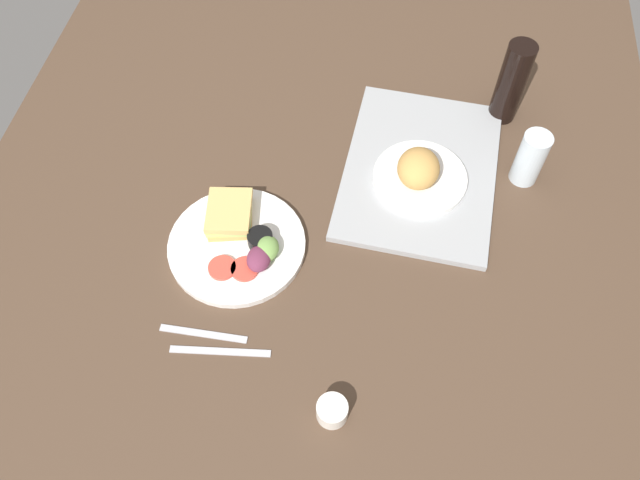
{
  "coord_description": "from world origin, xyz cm",
  "views": [
    {
      "loc": [
        68.92,
        13.37,
        109.87
      ],
      "look_at": [
        2.0,
        3.0,
        4.0
      ],
      "focal_mm": 35.15,
      "sensor_mm": 36.0,
      "label": 1
    }
  ],
  "objects_px": {
    "plate_with_salad": "(239,240)",
    "espresso_cup": "(332,411)",
    "fork": "(203,333)",
    "bread_plate_near": "(419,173)",
    "drinking_glass": "(530,158)",
    "soda_bottle": "(511,83)",
    "knife": "(220,351)",
    "serving_tray": "(420,170)"
  },
  "relations": [
    {
      "from": "serving_tray",
      "to": "espresso_cup",
      "type": "height_order",
      "value": "espresso_cup"
    },
    {
      "from": "serving_tray",
      "to": "bread_plate_near",
      "type": "bearing_deg",
      "value": -6.51
    },
    {
      "from": "serving_tray",
      "to": "knife",
      "type": "height_order",
      "value": "serving_tray"
    },
    {
      "from": "plate_with_salad",
      "to": "bread_plate_near",
      "type": "bearing_deg",
      "value": 120.93
    },
    {
      "from": "fork",
      "to": "drinking_glass",
      "type": "bearing_deg",
      "value": 38.43
    },
    {
      "from": "soda_bottle",
      "to": "espresso_cup",
      "type": "xyz_separation_m",
      "value": [
        0.78,
        -0.3,
        -0.08
      ]
    },
    {
      "from": "bread_plate_near",
      "to": "knife",
      "type": "xyz_separation_m",
      "value": [
        0.45,
        -0.34,
        -0.04
      ]
    },
    {
      "from": "bread_plate_near",
      "to": "fork",
      "type": "height_order",
      "value": "bread_plate_near"
    },
    {
      "from": "drinking_glass",
      "to": "knife",
      "type": "relative_size",
      "value": 0.68
    },
    {
      "from": "knife",
      "to": "bread_plate_near",
      "type": "bearing_deg",
      "value": 47.22
    },
    {
      "from": "serving_tray",
      "to": "espresso_cup",
      "type": "relative_size",
      "value": 8.04
    },
    {
      "from": "plate_with_salad",
      "to": "soda_bottle",
      "type": "bearing_deg",
      "value": 130.38
    },
    {
      "from": "drinking_glass",
      "to": "soda_bottle",
      "type": "relative_size",
      "value": 0.63
    },
    {
      "from": "serving_tray",
      "to": "bread_plate_near",
      "type": "distance_m",
      "value": 0.05
    },
    {
      "from": "plate_with_salad",
      "to": "drinking_glass",
      "type": "distance_m",
      "value": 0.64
    },
    {
      "from": "soda_bottle",
      "to": "knife",
      "type": "bearing_deg",
      "value": -36.89
    },
    {
      "from": "drinking_glass",
      "to": "fork",
      "type": "relative_size",
      "value": 0.77
    },
    {
      "from": "drinking_glass",
      "to": "knife",
      "type": "distance_m",
      "value": 0.76
    },
    {
      "from": "serving_tray",
      "to": "plate_with_salad",
      "type": "distance_m",
      "value": 0.43
    },
    {
      "from": "bread_plate_near",
      "to": "plate_with_salad",
      "type": "distance_m",
      "value": 0.41
    },
    {
      "from": "espresso_cup",
      "to": "fork",
      "type": "height_order",
      "value": "espresso_cup"
    },
    {
      "from": "drinking_glass",
      "to": "espresso_cup",
      "type": "relative_size",
      "value": 2.32
    },
    {
      "from": "drinking_glass",
      "to": "knife",
      "type": "bearing_deg",
      "value": -48.13
    },
    {
      "from": "bread_plate_near",
      "to": "espresso_cup",
      "type": "bearing_deg",
      "value": -11.86
    },
    {
      "from": "bread_plate_near",
      "to": "soda_bottle",
      "type": "bearing_deg",
      "value": 143.09
    },
    {
      "from": "drinking_glass",
      "to": "knife",
      "type": "height_order",
      "value": "drinking_glass"
    },
    {
      "from": "plate_with_salad",
      "to": "espresso_cup",
      "type": "relative_size",
      "value": 5.05
    },
    {
      "from": "serving_tray",
      "to": "plate_with_salad",
      "type": "relative_size",
      "value": 1.59
    },
    {
      "from": "plate_with_salad",
      "to": "fork",
      "type": "relative_size",
      "value": 1.66
    },
    {
      "from": "serving_tray",
      "to": "fork",
      "type": "bearing_deg",
      "value": -39.81
    },
    {
      "from": "drinking_glass",
      "to": "knife",
      "type": "xyz_separation_m",
      "value": [
        0.51,
        -0.57,
        -0.06
      ]
    },
    {
      "from": "serving_tray",
      "to": "drinking_glass",
      "type": "relative_size",
      "value": 3.46
    },
    {
      "from": "plate_with_salad",
      "to": "espresso_cup",
      "type": "bearing_deg",
      "value": 36.67
    },
    {
      "from": "drinking_glass",
      "to": "fork",
      "type": "height_order",
      "value": "drinking_glass"
    },
    {
      "from": "fork",
      "to": "espresso_cup",
      "type": "bearing_deg",
      "value": -23.37
    },
    {
      "from": "serving_tray",
      "to": "fork",
      "type": "height_order",
      "value": "serving_tray"
    },
    {
      "from": "serving_tray",
      "to": "plate_with_salad",
      "type": "bearing_deg",
      "value": -55.0
    },
    {
      "from": "espresso_cup",
      "to": "fork",
      "type": "relative_size",
      "value": 0.33
    },
    {
      "from": "knife",
      "to": "espresso_cup",
      "type": "bearing_deg",
      "value": -26.73
    },
    {
      "from": "knife",
      "to": "plate_with_salad",
      "type": "bearing_deg",
      "value": 87.92
    },
    {
      "from": "bread_plate_near",
      "to": "soda_bottle",
      "type": "xyz_separation_m",
      "value": [
        -0.24,
        0.18,
        0.06
      ]
    },
    {
      "from": "soda_bottle",
      "to": "fork",
      "type": "xyz_separation_m",
      "value": [
        0.66,
        -0.56,
        -0.1
      ]
    }
  ]
}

